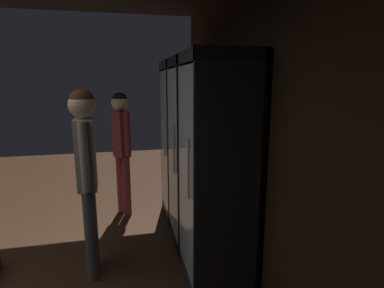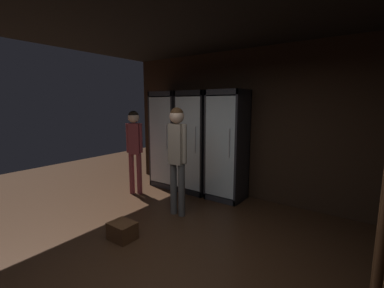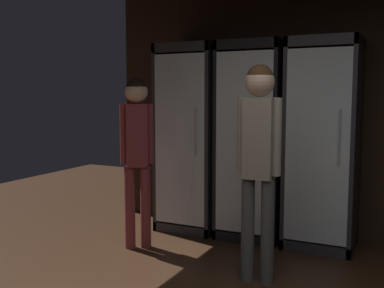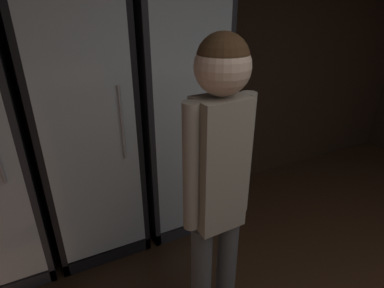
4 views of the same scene
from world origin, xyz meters
TOP-DOWN VIEW (x-y plane):
  - wall_back at (0.00, 3.03)m, footprint 6.00×0.06m
  - cooler_left at (-1.23, 2.73)m, footprint 0.67×0.60m
  - cooler_center at (-0.51, 2.73)m, footprint 0.67×0.60m
  - shopper_near at (-0.80, 1.56)m, footprint 0.36×0.23m

SIDE VIEW (x-z plane):
  - cooler_left at x=-1.23m, z-range -0.02..2.03m
  - cooler_center at x=-0.51m, z-range -0.02..2.04m
  - shopper_near at x=-0.80m, z-range 0.23..1.98m
  - wall_back at x=0.00m, z-range 0.00..2.80m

